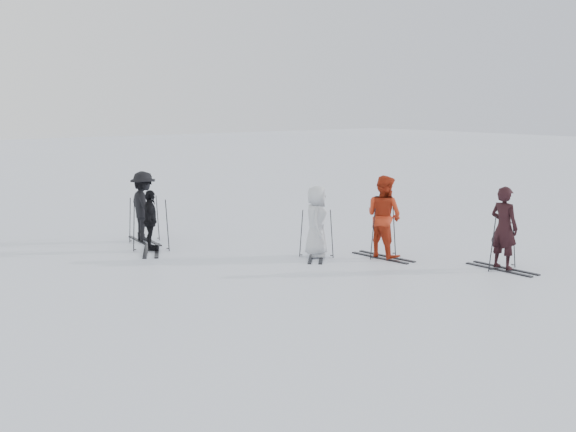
# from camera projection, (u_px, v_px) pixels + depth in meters

# --- Properties ---
(ground) EXTENTS (120.00, 120.00, 0.00)m
(ground) POSITION_uv_depth(u_px,v_px,m) (314.00, 264.00, 16.62)
(ground) COLOR silver
(ground) RESTS_ON ground
(skier_near_dark) EXTENTS (0.45, 0.68, 1.84)m
(skier_near_dark) POSITION_uv_depth(u_px,v_px,m) (504.00, 229.00, 15.97)
(skier_near_dark) COLOR black
(skier_near_dark) RESTS_ON ground
(skier_red) EXTENTS (0.82, 1.01, 1.96)m
(skier_red) POSITION_uv_depth(u_px,v_px,m) (384.00, 217.00, 17.17)
(skier_red) COLOR #A62A12
(skier_red) RESTS_ON ground
(skier_grey) EXTENTS (0.96, 0.98, 1.70)m
(skier_grey) POSITION_uv_depth(u_px,v_px,m) (317.00, 222.00, 17.25)
(skier_grey) COLOR #B7BBC2
(skier_grey) RESTS_ON ground
(skier_uphill_left) EXTENTS (0.74, 0.95, 1.51)m
(skier_uphill_left) POSITION_uv_depth(u_px,v_px,m) (151.00, 221.00, 17.95)
(skier_uphill_left) COLOR black
(skier_uphill_left) RESTS_ON ground
(skier_uphill_far) EXTENTS (0.83, 1.27, 1.85)m
(skier_uphill_far) POSITION_uv_depth(u_px,v_px,m) (144.00, 207.00, 19.19)
(skier_uphill_far) COLOR black
(skier_uphill_far) RESTS_ON ground
(skis_near_dark) EXTENTS (1.79, 0.96, 1.29)m
(skis_near_dark) POSITION_uv_depth(u_px,v_px,m) (503.00, 241.00, 16.01)
(skis_near_dark) COLOR black
(skis_near_dark) RESTS_ON ground
(skis_red) EXTENTS (1.83, 1.08, 1.28)m
(skis_red) POSITION_uv_depth(u_px,v_px,m) (384.00, 231.00, 17.22)
(skis_red) COLOR black
(skis_red) RESTS_ON ground
(skis_grey) EXTENTS (1.80, 1.74, 1.20)m
(skis_grey) POSITION_uv_depth(u_px,v_px,m) (316.00, 233.00, 17.29)
(skis_grey) COLOR black
(skis_grey) RESTS_ON ground
(skis_uphill_left) EXTENTS (2.07, 1.72, 1.34)m
(skis_uphill_left) POSITION_uv_depth(u_px,v_px,m) (151.00, 225.00, 17.96)
(skis_uphill_left) COLOR black
(skis_uphill_left) RESTS_ON ground
(skis_uphill_far) EXTENTS (1.82, 1.11, 1.25)m
(skis_uphill_far) POSITION_uv_depth(u_px,v_px,m) (144.00, 218.00, 19.24)
(skis_uphill_far) COLOR black
(skis_uphill_far) RESTS_ON ground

